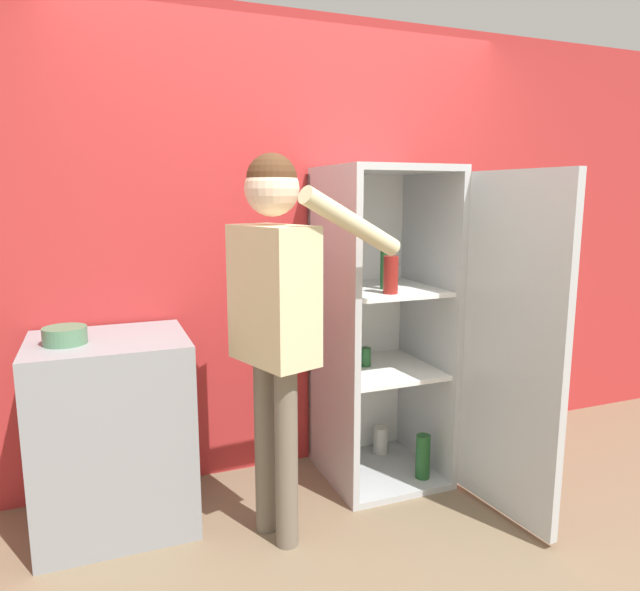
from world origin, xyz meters
TOP-DOWN VIEW (x-y plane):
  - ground_plane at (0.00, 0.00)m, footprint 12.00×12.00m
  - wall_back at (0.00, 0.98)m, footprint 7.00×0.06m
  - refrigerator at (0.45, 0.52)m, footprint 0.73×1.26m
  - person at (-0.35, 0.24)m, footprint 0.76×0.51m
  - counter at (-1.04, 0.63)m, footprint 0.71×0.60m
  - bowl at (-1.22, 0.60)m, footprint 0.19×0.19m

SIDE VIEW (x-z plane):
  - ground_plane at x=0.00m, z-range 0.00..0.00m
  - counter at x=-1.04m, z-range 0.00..0.92m
  - refrigerator at x=0.45m, z-range -0.01..1.71m
  - bowl at x=-1.22m, z-range 0.92..1.00m
  - person at x=-0.35m, z-range 0.26..2.01m
  - wall_back at x=0.00m, z-range 0.00..2.55m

